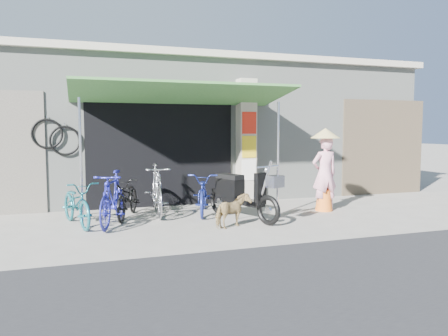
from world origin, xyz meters
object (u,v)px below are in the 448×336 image
object	(u,v)px
bike_blue	(113,199)
moped	(241,194)
street_dog	(233,211)
bike_silver	(157,189)
bike_navy	(204,193)
bike_teal	(77,203)
bike_black	(128,197)
nun	(325,170)

from	to	relation	value
bike_blue	moped	distance (m)	2.47
street_dog	bike_blue	bearing A→B (deg)	39.08
bike_silver	bike_navy	size ratio (longest dim) A/B	1.05
bike_teal	bike_black	xyz separation A→B (m)	(0.98, 0.43, -0.00)
bike_teal	bike_silver	world-z (taller)	bike_silver
bike_blue	nun	distance (m)	4.56
bike_blue	bike_black	distance (m)	0.74
bike_silver	moped	distance (m)	1.81
bike_teal	bike_black	world-z (taller)	bike_teal
bike_silver	moped	size ratio (longest dim) A/B	0.95
bike_black	moped	bearing A→B (deg)	-3.38
moped	bike_teal	bearing A→B (deg)	149.74
bike_teal	street_dog	size ratio (longest dim) A/B	2.20
bike_blue	bike_silver	size ratio (longest dim) A/B	0.95
bike_black	bike_navy	distance (m)	1.57
street_dog	moped	size ratio (longest dim) A/B	0.39
bike_black	bike_blue	bearing A→B (deg)	-99.51
bike_black	street_dog	distance (m)	2.29
bike_teal	nun	world-z (taller)	nun
bike_silver	street_dog	bearing A→B (deg)	-52.25
bike_navy	bike_silver	bearing A→B (deg)	-174.57
moped	nun	bearing A→B (deg)	-14.61
bike_teal	bike_silver	distance (m)	1.70
bike_blue	street_dog	world-z (taller)	bike_blue
bike_silver	bike_teal	bearing A→B (deg)	-155.84
moped	nun	size ratio (longest dim) A/B	1.03
bike_teal	bike_blue	size ratio (longest dim) A/B	0.95
street_dog	moped	distance (m)	0.80
bike_black	bike_navy	xyz separation A→B (m)	(1.57, -0.07, 0.03)
nun	moped	bearing A→B (deg)	7.61
bike_blue	bike_silver	bearing A→B (deg)	58.70
bike_blue	bike_navy	distance (m)	2.01
bike_blue	nun	size ratio (longest dim) A/B	0.93
bike_silver	bike_navy	distance (m)	0.99
bike_teal	street_dog	distance (m)	2.91
bike_teal	bike_blue	world-z (taller)	bike_blue
bike_silver	nun	size ratio (longest dim) A/B	0.98
bike_navy	bike_black	bearing A→B (deg)	-164.60
bike_silver	bike_navy	world-z (taller)	bike_silver
bike_black	bike_silver	bearing A→B (deg)	32.00
bike_teal	nun	distance (m)	5.20
bike_silver	moped	bearing A→B (deg)	-29.50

